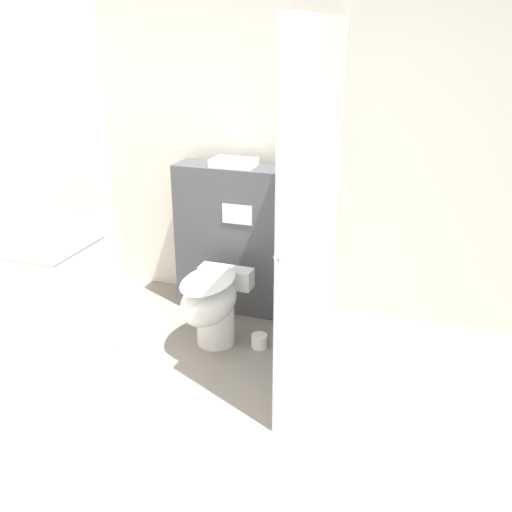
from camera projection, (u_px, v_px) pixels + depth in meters
name	position (u px, v px, depth m)	size (l,w,h in m)	color
ground_plane	(151.00, 497.00, 2.64)	(12.00, 12.00, 0.00)	gray
wall_back	(286.00, 142.00, 4.09)	(8.00, 0.06, 2.50)	silver
partition_panel	(244.00, 240.00, 4.21)	(1.01, 0.28, 1.11)	#4C4C51
shower_glass	(313.00, 206.00, 3.35)	(0.04, 1.54, 2.09)	silver
toilet	(212.00, 303.00, 3.78)	(0.38, 0.64, 0.52)	white
sink_vanity	(44.00, 298.00, 3.48)	(0.63, 0.50, 1.11)	white
hair_drier	(295.00, 161.00, 3.84)	(0.18, 0.07, 0.11)	black
folded_towel	(234.00, 163.00, 4.00)	(0.31, 0.20, 0.05)	white
spare_toilet_roll	(259.00, 341.00, 3.86)	(0.11, 0.11, 0.09)	white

